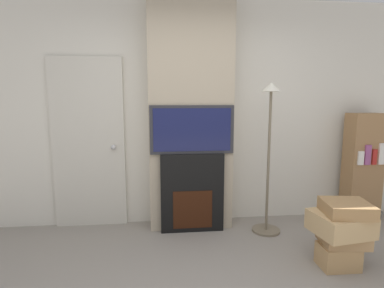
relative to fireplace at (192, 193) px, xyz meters
The scene contains 8 objects.
wall_back 0.96m from the fireplace, 90.00° to the left, with size 6.00×0.06×2.70m.
chimney_breast 0.91m from the fireplace, 90.00° to the left, with size 0.96×0.31×2.70m.
fireplace is the anchor object (origin of this frame).
television 0.73m from the fireplace, 90.00° to the right, with size 0.94×0.07×0.54m.
floor_lamp 1.04m from the fireplace, ahead, with size 0.32×0.32×1.70m.
box_stack 1.56m from the fireplace, 36.07° to the right, with size 0.51×0.46×0.62m.
bookshelf 2.18m from the fireplace, ahead, with size 0.41×0.27×1.35m.
entry_door 1.35m from the fireplace, 166.79° to the left, with size 0.84×0.09×2.00m.
Camera 1 is at (-0.35, -1.63, 1.52)m, focal length 28.00 mm.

